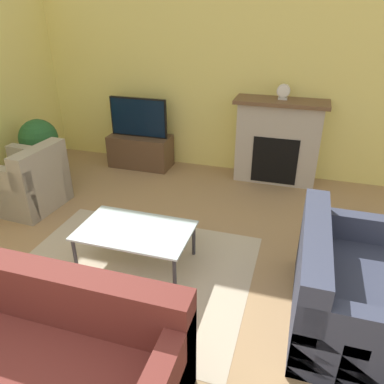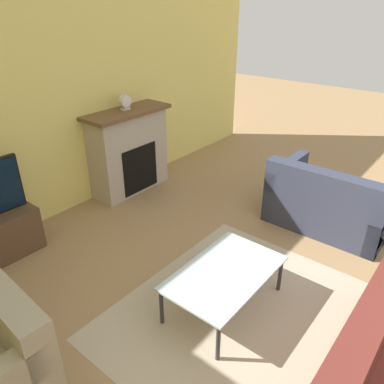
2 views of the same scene
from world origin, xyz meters
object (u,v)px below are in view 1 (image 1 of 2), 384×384
(mantel_clock, at_px, (283,91))
(couch_sectional, at_px, (31,363))
(potted_plant, at_px, (39,142))
(coffee_table, at_px, (135,232))
(couch_loveseat, at_px, (351,292))
(tv, at_px, (138,117))
(armchair_by_window, at_px, (25,185))

(mantel_clock, bearing_deg, couch_sectional, -106.44)
(mantel_clock, bearing_deg, potted_plant, -162.58)
(coffee_table, xyz_separation_m, mantel_clock, (1.10, 2.40, 0.92))
(couch_sectional, relative_size, coffee_table, 1.81)
(couch_loveseat, height_order, potted_plant, potted_plant)
(tv, bearing_deg, couch_sectional, -76.21)
(couch_loveseat, bearing_deg, potted_plant, 68.42)
(potted_plant, bearing_deg, mantel_clock, 17.42)
(tv, distance_m, couch_loveseat, 3.88)
(mantel_clock, bearing_deg, armchair_by_window, -149.30)
(coffee_table, bearing_deg, couch_loveseat, -5.85)
(couch_sectional, xyz_separation_m, couch_loveseat, (1.99, 1.29, -0.00))
(potted_plant, bearing_deg, tv, 38.94)
(tv, distance_m, mantel_clock, 2.14)
(armchair_by_window, distance_m, potted_plant, 0.83)
(coffee_table, height_order, potted_plant, potted_plant)
(coffee_table, height_order, mantel_clock, mantel_clock)
(tv, height_order, couch_sectional, tv)
(tv, bearing_deg, coffee_table, -67.10)
(armchair_by_window, bearing_deg, couch_sectional, 42.60)
(couch_sectional, relative_size, armchair_by_window, 2.16)
(potted_plant, xyz_separation_m, mantel_clock, (3.20, 1.00, 0.69))
(couch_sectional, distance_m, potted_plant, 3.55)
(potted_plant, bearing_deg, armchair_by_window, -68.88)
(couch_loveseat, relative_size, armchair_by_window, 1.51)
(tv, distance_m, couch_sectional, 3.93)
(couch_loveseat, bearing_deg, coffee_table, 84.15)
(coffee_table, distance_m, mantel_clock, 2.80)
(armchair_by_window, xyz_separation_m, mantel_clock, (2.91, 1.73, 0.98))
(armchair_by_window, bearing_deg, tv, 156.11)
(couch_sectional, xyz_separation_m, coffee_table, (0.04, 1.49, 0.07))
(armchair_by_window, distance_m, coffee_table, 1.93)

